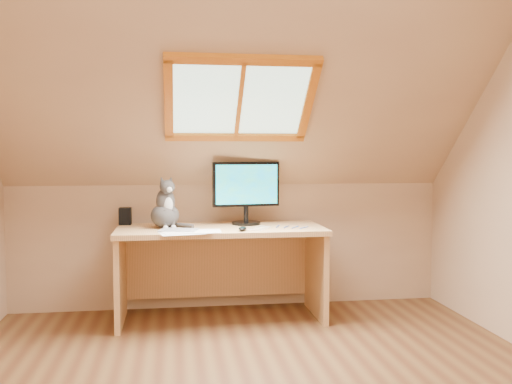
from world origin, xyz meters
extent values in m
cube|color=tan|center=(0.00, -1.75, 1.20)|extent=(3.50, 0.02, 2.40)
cube|color=tan|center=(0.00, 1.75, 0.50)|extent=(3.50, 0.02, 1.00)
cube|color=tan|center=(0.00, 0.97, 1.70)|extent=(3.50, 1.56, 1.41)
cube|color=#B2E0CC|center=(0.00, 1.05, 1.63)|extent=(0.90, 0.53, 0.48)
cube|color=#CC6913|center=(0.00, 1.05, 1.63)|extent=(1.02, 0.64, 0.59)
cube|color=tan|center=(-0.11, 1.38, 0.68)|extent=(1.54, 0.67, 0.04)
cube|color=tan|center=(-0.85, 1.38, 0.33)|extent=(0.04, 0.61, 0.66)
cube|color=tan|center=(0.63, 1.38, 0.33)|extent=(0.04, 0.61, 0.66)
cube|color=tan|center=(-0.11, 1.69, 0.33)|extent=(1.44, 0.03, 0.46)
cylinder|color=black|center=(0.10, 1.51, 0.71)|extent=(0.22, 0.22, 0.02)
cylinder|color=black|center=(0.10, 1.51, 0.78)|extent=(0.04, 0.04, 0.12)
cube|color=black|center=(0.10, 1.51, 1.02)|extent=(0.53, 0.11, 0.34)
cube|color=#0062BA|center=(0.11, 1.48, 1.02)|extent=(0.48, 0.07, 0.30)
ellipsoid|color=#484240|center=(-0.52, 1.41, 0.79)|extent=(0.28, 0.31, 0.18)
ellipsoid|color=#484240|center=(-0.51, 1.39, 0.90)|extent=(0.18, 0.18, 0.20)
ellipsoid|color=silver|center=(-0.49, 1.34, 0.88)|extent=(0.08, 0.06, 0.11)
ellipsoid|color=#484240|center=(-0.50, 1.35, 1.01)|extent=(0.14, 0.13, 0.10)
sphere|color=silver|center=(-0.48, 1.31, 0.99)|extent=(0.04, 0.04, 0.04)
cone|color=#484240|center=(-0.54, 1.36, 1.06)|extent=(0.06, 0.06, 0.06)
cone|color=#484240|center=(-0.47, 1.38, 1.06)|extent=(0.06, 0.06, 0.06)
cube|color=black|center=(-0.83, 1.63, 0.77)|extent=(0.09, 0.09, 0.13)
cube|color=#B2B2B7|center=(-0.42, 1.20, 0.71)|extent=(0.30, 0.25, 0.01)
ellipsoid|color=black|center=(0.03, 1.14, 0.72)|extent=(0.08, 0.11, 0.03)
cube|color=white|center=(-0.31, 1.12, 0.70)|extent=(0.33, 0.27, 0.00)
cube|color=white|center=(-0.31, 1.12, 0.70)|extent=(0.32, 0.24, 0.00)
cube|color=white|center=(-0.31, 1.12, 0.71)|extent=(0.35, 0.30, 0.00)
cube|color=white|center=(-0.31, 1.12, 0.71)|extent=(0.34, 0.28, 0.00)
camera|label=1|loc=(-0.45, -2.86, 1.26)|focal=40.00mm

